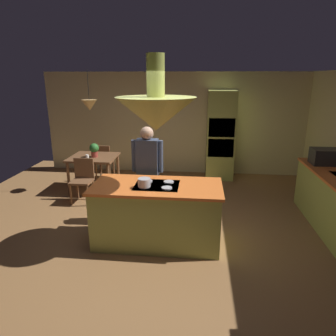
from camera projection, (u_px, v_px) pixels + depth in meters
ground at (159, 235)px, 4.86m from camera, size 8.16×8.16×0.00m
wall_back at (177, 124)px, 7.78m from camera, size 6.80×0.10×2.55m
kitchen_island at (157, 214)px, 4.54m from camera, size 1.89×0.90×0.94m
counter_run_right at (334, 200)px, 5.01m from camera, size 0.73×2.09×0.92m
oven_tower at (221, 136)px, 7.34m from camera, size 0.66×0.62×2.12m
dining_table at (94, 161)px, 6.65m from camera, size 0.98×0.90×0.76m
person_at_island at (148, 168)px, 5.11m from camera, size 0.53×0.22×1.65m
range_hood at (156, 112)px, 4.10m from camera, size 1.10×1.10×1.00m
pendant_light_over_table at (90, 105)px, 6.30m from camera, size 0.32×0.32×0.82m
chair_facing_island at (83, 177)px, 6.06m from camera, size 0.40×0.40×0.87m
chair_by_back_wall at (103, 160)px, 7.33m from camera, size 0.40×0.40×0.87m
potted_plant_on_table at (94, 149)px, 6.52m from camera, size 0.20×0.20×0.30m
cup_on_table at (87, 157)px, 6.40m from camera, size 0.07×0.07×0.09m
microwave_on_counter at (325, 157)px, 5.42m from camera, size 0.46×0.36×0.28m
cooking_pot_on_cooktop at (144, 182)px, 4.27m from camera, size 0.18×0.18×0.12m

